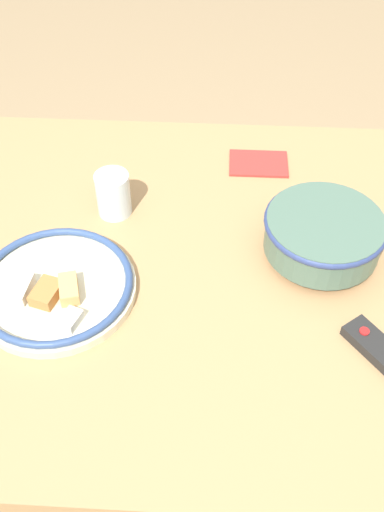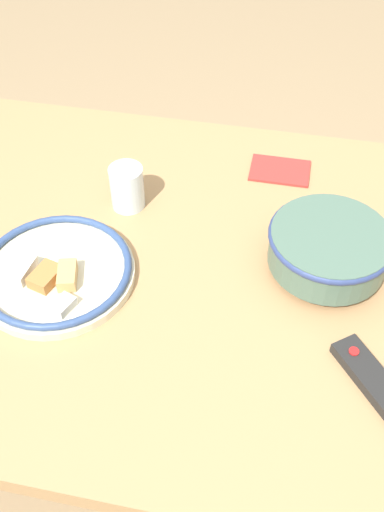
{
  "view_description": "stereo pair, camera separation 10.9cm",
  "coord_description": "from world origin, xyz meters",
  "px_view_note": "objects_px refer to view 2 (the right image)",
  "views": [
    {
      "loc": [
        -0.01,
        0.77,
        1.62
      ],
      "look_at": [
        0.03,
        0.02,
        0.82
      ],
      "focal_mm": 42.0,
      "sensor_mm": 36.0,
      "label": 1
    },
    {
      "loc": [
        -0.12,
        0.76,
        1.62
      ],
      "look_at": [
        0.03,
        0.02,
        0.82
      ],
      "focal_mm": 42.0,
      "sensor_mm": 36.0,
      "label": 2
    }
  ],
  "objects_px": {
    "food_plate": "(55,272)",
    "drinking_glass": "(127,187)",
    "noodle_bowl": "(329,248)",
    "tv_remote": "(379,388)"
  },
  "relations": [
    {
      "from": "drinking_glass",
      "to": "tv_remote",
      "type": "bearing_deg",
      "value": 145.43
    },
    {
      "from": "noodle_bowl",
      "to": "drinking_glass",
      "type": "distance_m",
      "value": 0.42
    },
    {
      "from": "noodle_bowl",
      "to": "drinking_glass",
      "type": "bearing_deg",
      "value": -13.27
    },
    {
      "from": "food_plate",
      "to": "tv_remote",
      "type": "relative_size",
      "value": 1.58
    },
    {
      "from": "noodle_bowl",
      "to": "food_plate",
      "type": "xyz_separation_m",
      "value": [
        0.49,
        0.13,
        -0.04
      ]
    },
    {
      "from": "food_plate",
      "to": "drinking_glass",
      "type": "distance_m",
      "value": 0.24
    },
    {
      "from": "food_plate",
      "to": "drinking_glass",
      "type": "relative_size",
      "value": 3.1
    },
    {
      "from": "tv_remote",
      "to": "drinking_glass",
      "type": "xyz_separation_m",
      "value": [
        0.51,
        -0.35,
        0.04
      ]
    },
    {
      "from": "food_plate",
      "to": "tv_remote",
      "type": "height_order",
      "value": "food_plate"
    },
    {
      "from": "noodle_bowl",
      "to": "food_plate",
      "type": "bearing_deg",
      "value": 14.79
    }
  ]
}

